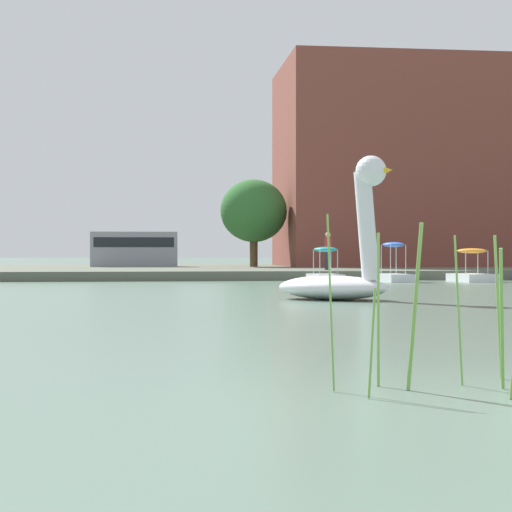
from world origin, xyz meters
name	(u,v)px	position (x,y,z in m)	size (l,w,h in m)	color
shore_bank_far	(198,271)	(0.00, 40.35, 0.19)	(140.24, 22.64, 0.39)	#5B6051
swan_boat	(342,265)	(1.84, 14.51, 0.84)	(3.16, 2.94, 3.41)	white
pedal_boat_teal	(325,271)	(4.09, 27.14, 0.43)	(1.21, 1.85, 1.36)	white
pedal_boat_blue	(393,270)	(6.80, 27.20, 0.45)	(1.30, 1.98, 1.55)	white
pedal_boat_orange	(472,271)	(9.87, 26.88, 0.40)	(1.49, 2.09, 1.31)	white
tree_broadleaf_behind_dock	(254,211)	(2.97, 40.44, 3.36)	(5.02, 4.96, 4.67)	#4C3823
person_on_path	(328,250)	(5.11, 31.49, 1.27)	(0.30, 0.30, 1.65)	#23283D
parked_van	(135,248)	(-3.35, 41.73, 1.40)	(4.64, 1.90, 1.87)	gray
apartment_block	(436,167)	(13.80, 42.64, 6.08)	(17.77, 8.89, 11.39)	brown
reed_clump_foreground	(497,315)	(0.04, 0.93, 0.62)	(2.35, 1.10, 1.45)	#669942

